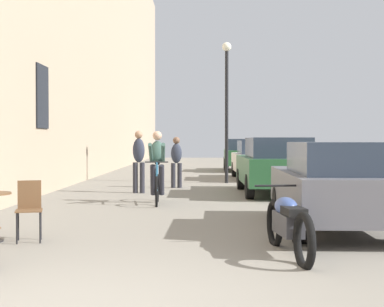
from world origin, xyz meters
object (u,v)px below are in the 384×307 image
at_px(cafe_chair_mid_toward_wall, 29,206).
at_px(parked_motorcycle, 288,224).
at_px(street_lamp, 227,94).
at_px(parked_car_nearest, 336,185).
at_px(parked_car_fourth, 243,154).
at_px(pedestrian_mid, 176,159).
at_px(parked_car_second, 275,165).
at_px(cyclist_on_bicycle, 157,169).
at_px(pedestrian_near, 139,158).
at_px(parked_car_third, 257,159).

xyz_separation_m(cafe_chair_mid_toward_wall, parked_motorcycle, (3.68, -0.96, -0.11)).
height_order(street_lamp, parked_car_nearest, street_lamp).
height_order(parked_car_nearest, parked_car_fourth, parked_car_fourth).
height_order(pedestrian_mid, parked_car_second, pedestrian_mid).
bearing_deg(cyclist_on_bicycle, street_lamp, 73.46).
height_order(pedestrian_near, street_lamp, street_lamp).
relative_size(pedestrian_mid, parked_motorcycle, 0.75).
bearing_deg(parked_car_fourth, parked_car_nearest, -89.41).
distance_m(cafe_chair_mid_toward_wall, pedestrian_mid, 9.62).
xyz_separation_m(parked_car_third, parked_motorcycle, (-1.03, -14.46, -0.36)).
distance_m(cyclist_on_bicycle, pedestrian_near, 2.73).
height_order(pedestrian_near, parked_car_nearest, pedestrian_near).
height_order(street_lamp, parked_car_third, street_lamp).
xyz_separation_m(cyclist_on_bicycle, parked_motorcycle, (2.17, -6.01, -0.41)).
distance_m(pedestrian_mid, parked_car_nearest, 8.88).
distance_m(street_lamp, parked_car_third, 3.31).
distance_m(street_lamp, parked_car_second, 4.89).
distance_m(pedestrian_near, parked_car_third, 7.03).
bearing_deg(pedestrian_near, cyclist_on_bicycle, -74.55).
relative_size(pedestrian_mid, street_lamp, 0.33).
height_order(pedestrian_mid, parked_car_fourth, pedestrian_mid).
relative_size(pedestrian_mid, parked_car_third, 0.38).
relative_size(parked_car_third, parked_motorcycle, 1.95).
height_order(pedestrian_near, parked_car_third, pedestrian_near).
bearing_deg(parked_car_third, pedestrian_near, -123.90).
xyz_separation_m(parked_car_nearest, parked_car_fourth, (-0.19, 18.33, 0.05)).
distance_m(parked_car_nearest, parked_car_third, 12.41).
height_order(pedestrian_mid, street_lamp, street_lamp).
relative_size(cyclist_on_bicycle, parked_car_third, 0.42).
bearing_deg(parked_car_second, pedestrian_near, 175.50).
distance_m(parked_car_second, parked_car_fourth, 12.05).
bearing_deg(street_lamp, cafe_chair_mid_toward_wall, -106.57).
xyz_separation_m(parked_car_nearest, parked_car_third, (-0.07, 12.41, 0.01)).
xyz_separation_m(cyclist_on_bicycle, pedestrian_near, (-0.73, 2.62, 0.18)).
bearing_deg(parked_car_nearest, parked_car_third, 90.32).
relative_size(parked_car_nearest, parked_car_fourth, 0.94).
bearing_deg(parked_car_fourth, pedestrian_near, -107.91).
relative_size(cafe_chair_mid_toward_wall, pedestrian_near, 0.51).
xyz_separation_m(pedestrian_mid, street_lamp, (1.66, 2.08, 2.21)).
height_order(cafe_chair_mid_toward_wall, parked_car_third, parked_car_third).
xyz_separation_m(pedestrian_near, parked_car_fourth, (3.80, 11.75, -0.19)).
relative_size(street_lamp, parked_car_third, 1.17).
xyz_separation_m(cafe_chair_mid_toward_wall, parked_car_second, (4.58, 7.37, 0.29)).
bearing_deg(parked_car_third, parked_car_second, -91.09).
bearing_deg(parked_car_third, parked_car_nearest, -89.68).
height_order(pedestrian_mid, parked_car_third, pedestrian_mid).
relative_size(pedestrian_mid, parked_car_second, 0.36).
distance_m(pedestrian_near, parked_motorcycle, 9.12).
xyz_separation_m(pedestrian_mid, parked_car_third, (2.93, 4.05, -0.13)).
bearing_deg(cafe_chair_mid_toward_wall, parked_motorcycle, -14.65).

